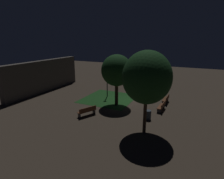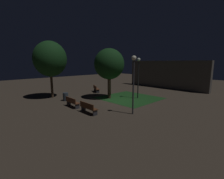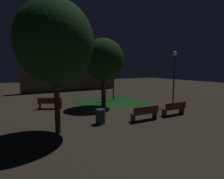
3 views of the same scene
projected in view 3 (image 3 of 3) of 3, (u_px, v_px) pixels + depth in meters
The scene contains 11 objects.
ground_plane at pixel (122, 105), 15.64m from camera, with size 60.00×60.00×0.00m, color #3D3328.
grass_lawn at pixel (110, 101), 17.31m from camera, with size 6.03×5.83×0.01m, color #194219.
bench_corner at pixel (145, 113), 11.05m from camera, with size 1.82×0.55×0.88m.
bench_front_left at pixel (174, 108), 12.26m from camera, with size 1.81×0.51×0.88m.
bench_near_trees at pixel (50, 103), 14.20m from camera, with size 1.83×1.22×0.88m.
tree_near_wall at pixel (55, 42), 8.46m from camera, with size 3.55×3.55×6.26m.
tree_right_canopy at pixel (103, 60), 14.68m from camera, with size 3.25×3.25×5.44m.
lamp_post_near_wall at pixel (174, 69), 15.25m from camera, with size 0.36×0.36×4.46m.
lamp_post_plaza_west at pixel (114, 69), 17.81m from camera, with size 0.36×0.36×4.43m.
trash_bin at pixel (100, 116), 10.43m from camera, with size 0.54×0.54×0.84m, color #2D3842.
building_wall_backdrop at pixel (71, 75), 24.83m from camera, with size 12.51×0.80×4.20m, color #4C4742.
Camera 3 is at (-8.26, -12.98, 3.18)m, focal length 29.75 mm.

